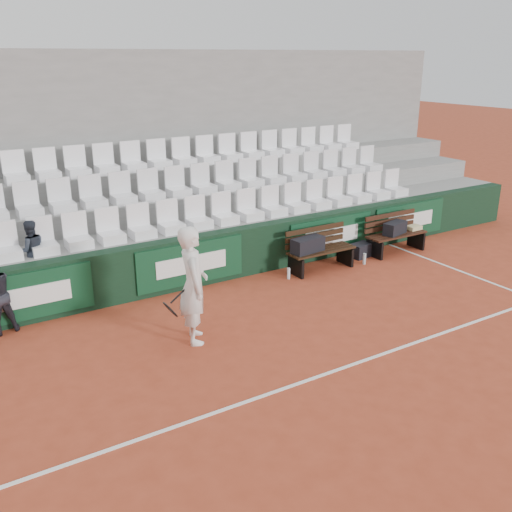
% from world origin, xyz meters
% --- Properties ---
extents(ground, '(80.00, 80.00, 0.00)m').
position_xyz_m(ground, '(0.00, 0.00, 0.00)').
color(ground, '#AA4026').
rests_on(ground, ground).
extents(court_baseline, '(18.00, 0.06, 0.01)m').
position_xyz_m(court_baseline, '(0.00, 0.00, 0.00)').
color(court_baseline, white).
rests_on(court_baseline, ground).
extents(back_barrier, '(18.00, 0.34, 1.00)m').
position_xyz_m(back_barrier, '(0.07, 3.99, 0.50)').
color(back_barrier, black).
rests_on(back_barrier, ground).
extents(grandstand_tier_front, '(18.00, 0.95, 1.00)m').
position_xyz_m(grandstand_tier_front, '(0.00, 4.62, 0.50)').
color(grandstand_tier_front, gray).
rests_on(grandstand_tier_front, ground).
extents(grandstand_tier_mid, '(18.00, 0.95, 1.45)m').
position_xyz_m(grandstand_tier_mid, '(0.00, 5.58, 0.72)').
color(grandstand_tier_mid, gray).
rests_on(grandstand_tier_mid, ground).
extents(grandstand_tier_back, '(18.00, 0.95, 1.90)m').
position_xyz_m(grandstand_tier_back, '(0.00, 6.53, 0.95)').
color(grandstand_tier_back, gray).
rests_on(grandstand_tier_back, ground).
extents(grandstand_rear_wall, '(18.00, 0.30, 4.40)m').
position_xyz_m(grandstand_rear_wall, '(0.00, 7.15, 2.20)').
color(grandstand_rear_wall, gray).
rests_on(grandstand_rear_wall, ground).
extents(seat_row_front, '(11.90, 0.44, 0.63)m').
position_xyz_m(seat_row_front, '(0.00, 4.45, 1.31)').
color(seat_row_front, white).
rests_on(seat_row_front, grandstand_tier_front).
extents(seat_row_mid, '(11.90, 0.44, 0.63)m').
position_xyz_m(seat_row_mid, '(0.00, 5.40, 1.77)').
color(seat_row_mid, silver).
rests_on(seat_row_mid, grandstand_tier_mid).
extents(seat_row_back, '(11.90, 0.44, 0.63)m').
position_xyz_m(seat_row_back, '(0.00, 6.35, 2.21)').
color(seat_row_back, white).
rests_on(seat_row_back, grandstand_tier_back).
extents(bench_left, '(1.50, 0.56, 0.45)m').
position_xyz_m(bench_left, '(2.57, 3.36, 0.23)').
color(bench_left, black).
rests_on(bench_left, ground).
extents(bench_right, '(1.50, 0.56, 0.45)m').
position_xyz_m(bench_right, '(4.71, 3.36, 0.23)').
color(bench_right, '#351A10').
rests_on(bench_right, ground).
extents(sports_bag_left, '(0.74, 0.38, 0.30)m').
position_xyz_m(sports_bag_left, '(2.23, 3.39, 0.60)').
color(sports_bag_left, black).
rests_on(sports_bag_left, bench_left).
extents(sports_bag_right, '(0.65, 0.42, 0.28)m').
position_xyz_m(sports_bag_right, '(4.65, 3.37, 0.59)').
color(sports_bag_right, black).
rests_on(sports_bag_right, bench_right).
extents(towel, '(0.34, 0.25, 0.09)m').
position_xyz_m(towel, '(5.29, 3.39, 0.50)').
color(towel, '#D2C488').
rests_on(towel, bench_right).
extents(sports_bag_ground, '(0.55, 0.39, 0.31)m').
position_xyz_m(sports_bag_ground, '(3.84, 3.54, 0.15)').
color(sports_bag_ground, black).
rests_on(sports_bag_ground, ground).
extents(water_bottle_near, '(0.06, 0.06, 0.23)m').
position_xyz_m(water_bottle_near, '(1.69, 3.29, 0.12)').
color(water_bottle_near, silver).
rests_on(water_bottle_near, ground).
extents(water_bottle_far, '(0.07, 0.07, 0.24)m').
position_xyz_m(water_bottle_far, '(3.58, 3.14, 0.12)').
color(water_bottle_far, silver).
rests_on(water_bottle_far, ground).
extents(tennis_player, '(0.82, 0.79, 1.88)m').
position_xyz_m(tennis_player, '(-1.06, 1.91, 0.94)').
color(tennis_player, silver).
rests_on(tennis_player, ground).
extents(spectator_c, '(0.54, 0.43, 1.07)m').
position_xyz_m(spectator_c, '(-2.91, 4.50, 1.53)').
color(spectator_c, '#212732').
rests_on(spectator_c, grandstand_tier_front).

